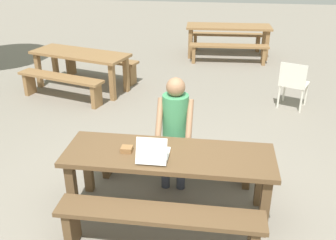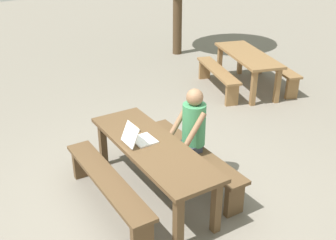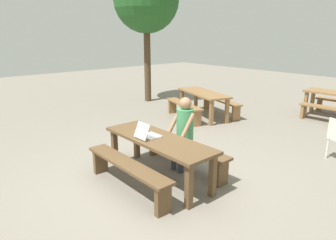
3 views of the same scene
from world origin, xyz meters
name	(u,v)px [view 3 (image 3 of 3)]	position (x,y,z in m)	size (l,w,h in m)	color
ground_plane	(158,178)	(0.00, 0.00, 0.00)	(30.00, 30.00, 0.00)	gray
picnic_table_front	(158,144)	(0.00, 0.00, 0.61)	(2.13, 0.70, 0.72)	brown
bench_near	(127,169)	(0.00, -0.61, 0.36)	(1.90, 0.30, 0.47)	brown
bench_far	(185,150)	(0.00, 0.61, 0.36)	(1.90, 0.30, 0.47)	brown
laptop	(147,134)	(-0.14, -0.11, 0.78)	(0.30, 0.37, 0.26)	white
small_pouch	(141,131)	(-0.43, -0.03, 0.75)	(0.11, 0.10, 0.05)	olive
person_seated	(184,128)	(-0.01, 0.58, 0.77)	(0.41, 0.41, 1.31)	#333847
picnic_table_mid	(203,96)	(-2.16, 3.44, 0.61)	(2.00, 1.20, 0.73)	olive
bench_mid_south	(184,107)	(-2.34, 2.84, 0.35)	(1.71, 0.77, 0.46)	olive
bench_mid_north	(221,103)	(-1.98, 4.05, 0.35)	(1.71, 0.77, 0.46)	olive
bench_rear_south	(335,112)	(0.66, 5.55, 0.33)	(1.83, 0.38, 0.44)	olive
tree_left	(146,0)	(-4.93, 3.55, 3.41)	(2.19, 2.19, 4.53)	#4C3823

